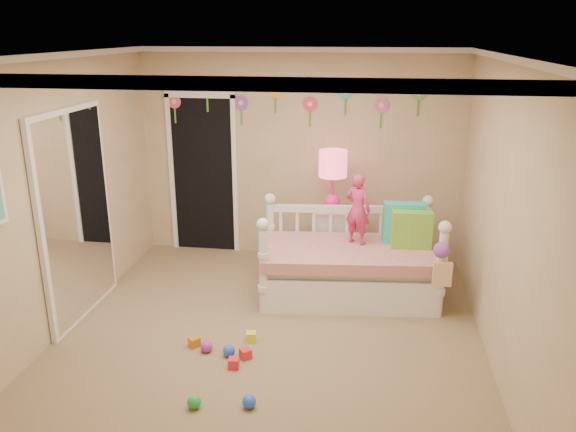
% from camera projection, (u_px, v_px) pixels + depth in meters
% --- Properties ---
extents(floor, '(4.00, 4.50, 0.01)m').
position_uv_depth(floor, '(268.00, 341.00, 5.38)').
color(floor, '#7F684C').
rests_on(floor, ground).
extents(ceiling, '(4.00, 4.50, 0.01)m').
position_uv_depth(ceiling, '(265.00, 55.00, 4.57)').
color(ceiling, white).
rests_on(ceiling, floor).
extents(back_wall, '(4.00, 0.01, 2.60)m').
position_uv_depth(back_wall, '(300.00, 156.00, 7.09)').
color(back_wall, tan).
rests_on(back_wall, floor).
extents(left_wall, '(0.01, 4.50, 2.60)m').
position_uv_depth(left_wall, '(53.00, 200.00, 5.26)').
color(left_wall, tan).
rests_on(left_wall, floor).
extents(right_wall, '(0.01, 4.50, 2.60)m').
position_uv_depth(right_wall, '(505.00, 220.00, 4.69)').
color(right_wall, tan).
rests_on(right_wall, floor).
extents(crown_molding, '(4.00, 4.50, 0.06)m').
position_uv_depth(crown_molding, '(265.00, 59.00, 4.58)').
color(crown_molding, white).
rests_on(crown_molding, ceiling).
extents(daybed, '(1.98, 1.20, 1.02)m').
position_uv_depth(daybed, '(349.00, 252.00, 6.15)').
color(daybed, white).
rests_on(daybed, floor).
extents(pillow_turquoise, '(0.46, 0.21, 0.45)m').
position_uv_depth(pillow_turquoise, '(404.00, 223.00, 6.21)').
color(pillow_turquoise, '#25B9A9').
rests_on(pillow_turquoise, daybed).
extents(pillow_lime, '(0.43, 0.18, 0.40)m').
position_uv_depth(pillow_lime, '(412.00, 230.00, 6.06)').
color(pillow_lime, '#75B938').
rests_on(pillow_lime, daybed).
extents(child, '(0.34, 0.29, 0.78)m').
position_uv_depth(child, '(358.00, 209.00, 6.12)').
color(child, '#D8316A').
rests_on(child, daybed).
extents(nightstand, '(0.49, 0.40, 0.74)m').
position_uv_depth(nightstand, '(331.00, 240.00, 6.91)').
color(nightstand, white).
rests_on(nightstand, floor).
extents(table_lamp, '(0.33, 0.33, 0.73)m').
position_uv_depth(table_lamp, '(333.00, 171.00, 6.64)').
color(table_lamp, '#EC1F7A').
rests_on(table_lamp, nightstand).
extents(closet_doorway, '(0.90, 0.04, 2.07)m').
position_uv_depth(closet_doorway, '(203.00, 173.00, 7.33)').
color(closet_doorway, black).
rests_on(closet_doorway, back_wall).
extents(flower_decals, '(3.40, 0.02, 0.50)m').
position_uv_depth(flower_decals, '(293.00, 104.00, 6.89)').
color(flower_decals, '#B2668C').
rests_on(flower_decals, back_wall).
extents(mirror_closet, '(0.07, 1.30, 2.10)m').
position_uv_depth(mirror_closet, '(77.00, 216.00, 5.61)').
color(mirror_closet, white).
rests_on(mirror_closet, left_wall).
extents(hanging_bag, '(0.20, 0.16, 0.36)m').
position_uv_depth(hanging_bag, '(441.00, 265.00, 5.51)').
color(hanging_bag, beige).
rests_on(hanging_bag, daybed).
extents(toy_scatter, '(1.11, 1.46, 0.11)m').
position_uv_depth(toy_scatter, '(218.00, 371.00, 4.80)').
color(toy_scatter, '#996666').
rests_on(toy_scatter, floor).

